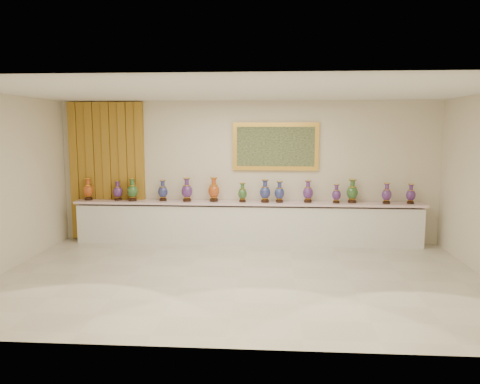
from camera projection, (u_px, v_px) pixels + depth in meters
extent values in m
plane|color=beige|center=(240.00, 277.00, 7.66)|extent=(8.00, 8.00, 0.00)
plane|color=beige|center=(248.00, 172.00, 9.93)|extent=(8.00, 0.00, 8.00)
plane|color=white|center=(240.00, 91.00, 7.25)|extent=(8.00, 8.00, 0.00)
cube|color=#AB6A24|center=(108.00, 171.00, 10.08)|extent=(1.64, 0.14, 2.95)
cube|color=gold|center=(276.00, 147.00, 9.78)|extent=(1.80, 0.06, 1.00)
cube|color=black|center=(276.00, 147.00, 9.74)|extent=(1.62, 0.02, 0.82)
cube|color=white|center=(247.00, 225.00, 9.85)|extent=(7.20, 0.42, 0.81)
cube|color=beige|center=(247.00, 203.00, 9.77)|extent=(7.28, 0.48, 0.05)
cylinder|color=black|center=(89.00, 199.00, 10.01)|extent=(0.17, 0.17, 0.05)
cone|color=gold|center=(89.00, 197.00, 10.00)|extent=(0.15, 0.15, 0.03)
ellipsoid|color=maroon|center=(88.00, 190.00, 9.98)|extent=(0.27, 0.27, 0.27)
cylinder|color=gold|center=(88.00, 185.00, 9.96)|extent=(0.15, 0.15, 0.01)
cylinder|color=maroon|center=(88.00, 182.00, 9.96)|extent=(0.09, 0.09, 0.10)
cone|color=maroon|center=(88.00, 179.00, 9.95)|extent=(0.15, 0.15, 0.04)
cylinder|color=gold|center=(88.00, 178.00, 9.94)|extent=(0.15, 0.15, 0.01)
cylinder|color=black|center=(118.00, 199.00, 9.97)|extent=(0.15, 0.15, 0.04)
cone|color=gold|center=(118.00, 197.00, 9.96)|extent=(0.13, 0.13, 0.03)
ellipsoid|color=#2B0E4F|center=(118.00, 192.00, 9.95)|extent=(0.24, 0.24, 0.25)
cylinder|color=gold|center=(118.00, 187.00, 9.93)|extent=(0.14, 0.14, 0.01)
cylinder|color=#2B0E4F|center=(118.00, 184.00, 9.93)|extent=(0.08, 0.08, 0.09)
cone|color=#2B0E4F|center=(117.00, 181.00, 9.92)|extent=(0.14, 0.14, 0.03)
cylinder|color=gold|center=(117.00, 181.00, 9.92)|extent=(0.14, 0.14, 0.01)
cylinder|color=black|center=(133.00, 200.00, 9.89)|extent=(0.17, 0.17, 0.05)
cone|color=gold|center=(133.00, 197.00, 9.88)|extent=(0.15, 0.15, 0.03)
ellipsoid|color=black|center=(132.00, 191.00, 9.86)|extent=(0.26, 0.26, 0.28)
cylinder|color=gold|center=(132.00, 185.00, 9.85)|extent=(0.15, 0.15, 0.01)
cylinder|color=black|center=(132.00, 183.00, 9.84)|extent=(0.09, 0.09, 0.10)
cone|color=black|center=(132.00, 179.00, 9.83)|extent=(0.15, 0.15, 0.04)
cylinder|color=gold|center=(132.00, 178.00, 9.83)|extent=(0.16, 0.16, 0.01)
cylinder|color=black|center=(163.00, 200.00, 9.91)|extent=(0.16, 0.16, 0.04)
cone|color=gold|center=(163.00, 197.00, 9.90)|extent=(0.14, 0.14, 0.03)
ellipsoid|color=#0A1441|center=(163.00, 192.00, 9.89)|extent=(0.22, 0.22, 0.26)
cylinder|color=gold|center=(163.00, 187.00, 9.87)|extent=(0.14, 0.14, 0.01)
cylinder|color=#0A1441|center=(163.00, 184.00, 9.86)|extent=(0.08, 0.08, 0.09)
cone|color=#0A1441|center=(163.00, 181.00, 9.86)|extent=(0.14, 0.14, 0.03)
cylinder|color=gold|center=(163.00, 180.00, 9.85)|extent=(0.14, 0.14, 0.01)
cylinder|color=black|center=(187.00, 200.00, 9.82)|extent=(0.18, 0.18, 0.05)
cone|color=gold|center=(187.00, 198.00, 9.81)|extent=(0.15, 0.15, 0.03)
ellipsoid|color=#2B0E4F|center=(187.00, 191.00, 9.79)|extent=(0.29, 0.29, 0.29)
cylinder|color=gold|center=(187.00, 185.00, 9.78)|extent=(0.16, 0.16, 0.01)
cylinder|color=#2B0E4F|center=(187.00, 182.00, 9.77)|extent=(0.09, 0.09, 0.10)
cone|color=#2B0E4F|center=(187.00, 179.00, 9.76)|extent=(0.16, 0.16, 0.04)
cylinder|color=gold|center=(187.00, 178.00, 9.76)|extent=(0.16, 0.16, 0.01)
cylinder|color=black|center=(214.00, 200.00, 9.82)|extent=(0.18, 0.18, 0.05)
cone|color=gold|center=(214.00, 198.00, 9.81)|extent=(0.16, 0.16, 0.03)
ellipsoid|color=maroon|center=(214.00, 191.00, 9.79)|extent=(0.29, 0.29, 0.29)
cylinder|color=gold|center=(214.00, 185.00, 9.78)|extent=(0.16, 0.16, 0.01)
cylinder|color=maroon|center=(214.00, 182.00, 9.77)|extent=(0.09, 0.09, 0.11)
cone|color=maroon|center=(214.00, 178.00, 9.76)|extent=(0.16, 0.16, 0.04)
cylinder|color=gold|center=(214.00, 178.00, 9.76)|extent=(0.17, 0.17, 0.01)
cylinder|color=black|center=(242.00, 201.00, 9.74)|extent=(0.14, 0.14, 0.04)
cone|color=gold|center=(242.00, 199.00, 9.74)|extent=(0.12, 0.12, 0.03)
ellipsoid|color=black|center=(242.00, 194.00, 9.72)|extent=(0.22, 0.22, 0.23)
cylinder|color=gold|center=(242.00, 189.00, 9.71)|extent=(0.13, 0.13, 0.01)
cylinder|color=black|center=(242.00, 187.00, 9.70)|extent=(0.07, 0.07, 0.08)
cone|color=black|center=(242.00, 184.00, 9.69)|extent=(0.13, 0.13, 0.03)
cylinder|color=gold|center=(242.00, 183.00, 9.69)|extent=(0.13, 0.13, 0.01)
cylinder|color=black|center=(265.00, 201.00, 9.70)|extent=(0.17, 0.17, 0.05)
cone|color=gold|center=(265.00, 199.00, 9.69)|extent=(0.15, 0.15, 0.03)
ellipsoid|color=#0A1441|center=(265.00, 192.00, 9.68)|extent=(0.28, 0.28, 0.28)
cylinder|color=gold|center=(265.00, 187.00, 9.66)|extent=(0.15, 0.15, 0.01)
cylinder|color=#0A1441|center=(265.00, 184.00, 9.65)|extent=(0.09, 0.09, 0.10)
cone|color=#0A1441|center=(265.00, 181.00, 9.64)|extent=(0.15, 0.15, 0.04)
cylinder|color=gold|center=(265.00, 180.00, 9.64)|extent=(0.16, 0.16, 0.01)
cylinder|color=black|center=(279.00, 201.00, 9.70)|extent=(0.16, 0.16, 0.04)
cone|color=gold|center=(279.00, 199.00, 9.69)|extent=(0.14, 0.14, 0.03)
ellipsoid|color=#0A1441|center=(279.00, 193.00, 9.68)|extent=(0.23, 0.23, 0.26)
cylinder|color=gold|center=(280.00, 188.00, 9.66)|extent=(0.14, 0.14, 0.01)
cylinder|color=#0A1441|center=(280.00, 185.00, 9.65)|extent=(0.08, 0.08, 0.09)
cone|color=#0A1441|center=(280.00, 182.00, 9.65)|extent=(0.14, 0.14, 0.03)
cylinder|color=gold|center=(280.00, 181.00, 9.64)|extent=(0.14, 0.14, 0.01)
cylinder|color=black|center=(308.00, 201.00, 9.70)|extent=(0.16, 0.16, 0.05)
cone|color=gold|center=(308.00, 199.00, 9.69)|extent=(0.14, 0.14, 0.03)
ellipsoid|color=#2B0E4F|center=(308.00, 193.00, 9.68)|extent=(0.22, 0.22, 0.26)
cylinder|color=gold|center=(308.00, 187.00, 9.66)|extent=(0.15, 0.15, 0.01)
cylinder|color=#2B0E4F|center=(308.00, 185.00, 9.65)|extent=(0.08, 0.08, 0.10)
cone|color=#2B0E4F|center=(308.00, 182.00, 9.64)|extent=(0.15, 0.15, 0.04)
cylinder|color=gold|center=(308.00, 181.00, 9.64)|extent=(0.15, 0.15, 0.01)
cylinder|color=black|center=(336.00, 202.00, 9.61)|extent=(0.14, 0.14, 0.04)
cone|color=gold|center=(336.00, 200.00, 9.60)|extent=(0.12, 0.12, 0.03)
ellipsoid|color=#2B0E4F|center=(336.00, 195.00, 9.58)|extent=(0.21, 0.21, 0.23)
cylinder|color=gold|center=(336.00, 190.00, 9.57)|extent=(0.12, 0.12, 0.01)
cylinder|color=#2B0E4F|center=(337.00, 188.00, 9.57)|extent=(0.07, 0.07, 0.08)
cone|color=#2B0E4F|center=(337.00, 185.00, 9.56)|extent=(0.12, 0.12, 0.03)
cylinder|color=gold|center=(337.00, 184.00, 9.56)|extent=(0.13, 0.13, 0.01)
cylinder|color=black|center=(352.00, 202.00, 9.63)|extent=(0.17, 0.17, 0.05)
cone|color=gold|center=(352.00, 199.00, 9.63)|extent=(0.15, 0.15, 0.03)
ellipsoid|color=black|center=(352.00, 193.00, 9.61)|extent=(0.26, 0.26, 0.28)
cylinder|color=gold|center=(352.00, 187.00, 9.59)|extent=(0.16, 0.16, 0.01)
cylinder|color=black|center=(353.00, 184.00, 9.58)|extent=(0.09, 0.09, 0.10)
cone|color=black|center=(353.00, 180.00, 9.57)|extent=(0.16, 0.16, 0.04)
cylinder|color=gold|center=(353.00, 179.00, 9.57)|extent=(0.16, 0.16, 0.01)
cylinder|color=black|center=(386.00, 203.00, 9.53)|extent=(0.15, 0.15, 0.04)
cone|color=gold|center=(386.00, 200.00, 9.52)|extent=(0.13, 0.13, 0.03)
ellipsoid|color=#2B0E4F|center=(387.00, 195.00, 9.51)|extent=(0.20, 0.20, 0.25)
cylinder|color=gold|center=(387.00, 190.00, 9.49)|extent=(0.14, 0.14, 0.01)
cylinder|color=#2B0E4F|center=(387.00, 187.00, 9.49)|extent=(0.08, 0.08, 0.09)
cone|color=#2B0E4F|center=(387.00, 184.00, 9.48)|extent=(0.14, 0.14, 0.03)
cylinder|color=gold|center=(387.00, 183.00, 9.48)|extent=(0.14, 0.14, 0.01)
cylinder|color=black|center=(410.00, 203.00, 9.53)|extent=(0.14, 0.14, 0.04)
cone|color=gold|center=(410.00, 200.00, 9.52)|extent=(0.13, 0.13, 0.03)
ellipsoid|color=#2B0E4F|center=(411.00, 195.00, 9.51)|extent=(0.24, 0.24, 0.24)
cylinder|color=gold|center=(411.00, 190.00, 9.49)|extent=(0.13, 0.13, 0.01)
cylinder|color=#2B0E4F|center=(411.00, 188.00, 9.49)|extent=(0.08, 0.08, 0.09)
cone|color=#2B0E4F|center=(411.00, 185.00, 9.48)|extent=(0.13, 0.13, 0.03)
cylinder|color=gold|center=(411.00, 184.00, 9.48)|extent=(0.13, 0.13, 0.01)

